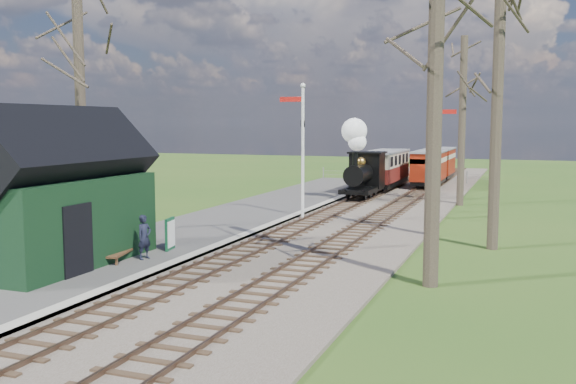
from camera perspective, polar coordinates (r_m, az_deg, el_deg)
name	(u,v)px	position (r m, az deg, el deg)	size (l,w,h in m)	color
ground	(94,324)	(15.14, -16.84, -11.19)	(140.00, 140.00, 0.00)	#2D551A
distant_hills	(455,299)	(78.91, 14.61, -9.19)	(114.40, 48.00, 22.02)	#385B23
ballast_bed	(375,205)	(34.55, 7.74, -1.19)	(8.00, 60.00, 0.10)	brown
track_near	(351,203)	(34.85, 5.66, -1.01)	(1.60, 60.00, 0.15)	brown
track_far	(399,206)	(34.28, 9.86, -1.20)	(1.60, 60.00, 0.15)	brown
platform	(228,221)	(28.61, -5.33, -2.59)	(5.00, 44.00, 0.20)	#474442
coping_strip	(276,224)	(27.69, -1.04, -2.84)	(0.40, 44.00, 0.21)	#B2AD9E
station_shed	(57,196)	(20.40, -19.83, -0.33)	(3.25, 6.30, 4.78)	black
semaphore_near	(301,141)	(29.08, 1.20, 4.55)	(1.22, 0.24, 6.22)	silver
semaphore_far	(435,144)	(33.74, 12.93, 4.16)	(1.22, 0.24, 5.72)	silver
bare_trees	(302,101)	(22.82, 1.26, 8.09)	(15.51, 22.39, 12.00)	#382D23
fence_line	(404,175)	(48.35, 10.30, 1.46)	(12.60, 0.08, 1.00)	slate
locomotive	(362,164)	(36.83, 6.58, 2.46)	(1.80, 4.21, 4.51)	black
coach	(384,167)	(42.76, 8.56, 2.19)	(2.10, 7.21, 2.21)	black
red_carriage_a	(429,168)	(44.39, 12.41, 2.12)	(1.93, 4.78, 2.03)	black
red_carriage_b	(440,163)	(49.83, 13.32, 2.53)	(1.93, 4.78, 2.03)	black
sign_board	(170,234)	(21.90, -10.43, -3.68)	(0.22, 0.74, 1.08)	#0E4527
bench	(116,248)	(20.59, -15.06, -4.80)	(0.79, 1.58, 0.87)	#4F311C
person	(144,237)	(20.54, -12.65, -3.93)	(0.51, 0.33, 1.40)	black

